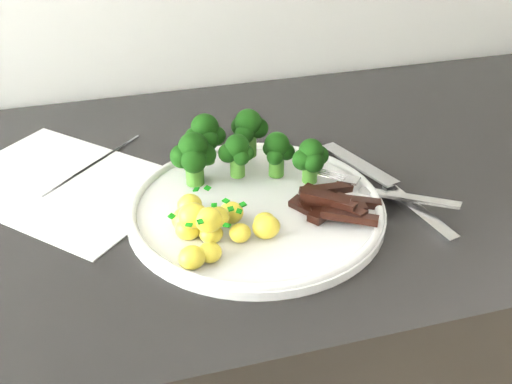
{
  "coord_description": "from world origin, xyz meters",
  "views": [
    {
      "loc": [
        -0.12,
        1.02,
        1.32
      ],
      "look_at": [
        0.05,
        1.6,
        0.94
      ],
      "focal_mm": 43.12,
      "sensor_mm": 36.0,
      "label": 1
    }
  ],
  "objects_px": {
    "beef_strips": "(332,204)",
    "fork": "(388,192)",
    "knife": "(400,199)",
    "broccoli": "(236,146)",
    "potatoes": "(210,225)",
    "recipe_paper": "(64,184)",
    "plate": "(256,207)"
  },
  "relations": [
    {
      "from": "beef_strips",
      "to": "fork",
      "type": "bearing_deg",
      "value": 6.75
    },
    {
      "from": "knife",
      "to": "fork",
      "type": "bearing_deg",
      "value": 165.72
    },
    {
      "from": "broccoli",
      "to": "beef_strips",
      "type": "relative_size",
      "value": 1.76
    },
    {
      "from": "potatoes",
      "to": "beef_strips",
      "type": "distance_m",
      "value": 0.14
    },
    {
      "from": "broccoli",
      "to": "potatoes",
      "type": "distance_m",
      "value": 0.13
    },
    {
      "from": "beef_strips",
      "to": "knife",
      "type": "bearing_deg",
      "value": 3.06
    },
    {
      "from": "recipe_paper",
      "to": "beef_strips",
      "type": "relative_size",
      "value": 3.12
    },
    {
      "from": "recipe_paper",
      "to": "fork",
      "type": "bearing_deg",
      "value": -22.22
    },
    {
      "from": "beef_strips",
      "to": "fork",
      "type": "xyz_separation_m",
      "value": [
        0.08,
        0.01,
        -0.0
      ]
    },
    {
      "from": "potatoes",
      "to": "beef_strips",
      "type": "xyz_separation_m",
      "value": [
        0.14,
        0.01,
        -0.01
      ]
    },
    {
      "from": "potatoes",
      "to": "beef_strips",
      "type": "relative_size",
      "value": 1.1
    },
    {
      "from": "plate",
      "to": "knife",
      "type": "relative_size",
      "value": 1.27
    },
    {
      "from": "broccoli",
      "to": "knife",
      "type": "distance_m",
      "value": 0.21
    },
    {
      "from": "recipe_paper",
      "to": "knife",
      "type": "xyz_separation_m",
      "value": [
        0.39,
        -0.16,
        0.01
      ]
    },
    {
      "from": "potatoes",
      "to": "broccoli",
      "type": "bearing_deg",
      "value": 63.04
    },
    {
      "from": "knife",
      "to": "broccoli",
      "type": "bearing_deg",
      "value": 150.29
    },
    {
      "from": "plate",
      "to": "fork",
      "type": "height_order",
      "value": "fork"
    },
    {
      "from": "recipe_paper",
      "to": "potatoes",
      "type": "distance_m",
      "value": 0.23
    },
    {
      "from": "recipe_paper",
      "to": "potatoes",
      "type": "xyz_separation_m",
      "value": [
        0.15,
        -0.17,
        0.03
      ]
    },
    {
      "from": "broccoli",
      "to": "knife",
      "type": "height_order",
      "value": "broccoli"
    },
    {
      "from": "potatoes",
      "to": "recipe_paper",
      "type": "bearing_deg",
      "value": 131.83
    },
    {
      "from": "recipe_paper",
      "to": "fork",
      "type": "distance_m",
      "value": 0.4
    },
    {
      "from": "broccoli",
      "to": "fork",
      "type": "bearing_deg",
      "value": -31.04
    },
    {
      "from": "beef_strips",
      "to": "fork",
      "type": "relative_size",
      "value": 0.76
    },
    {
      "from": "plate",
      "to": "beef_strips",
      "type": "height_order",
      "value": "beef_strips"
    },
    {
      "from": "broccoli",
      "to": "knife",
      "type": "xyz_separation_m",
      "value": [
        0.18,
        -0.1,
        -0.05
      ]
    },
    {
      "from": "plate",
      "to": "broccoli",
      "type": "xyz_separation_m",
      "value": [
        -0.0,
        0.07,
        0.05
      ]
    },
    {
      "from": "broccoli",
      "to": "knife",
      "type": "relative_size",
      "value": 0.8
    },
    {
      "from": "beef_strips",
      "to": "plate",
      "type": "bearing_deg",
      "value": 157.06
    },
    {
      "from": "potatoes",
      "to": "fork",
      "type": "relative_size",
      "value": 0.83
    },
    {
      "from": "recipe_paper",
      "to": "knife",
      "type": "distance_m",
      "value": 0.42
    },
    {
      "from": "plate",
      "to": "broccoli",
      "type": "height_order",
      "value": "broccoli"
    }
  ]
}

